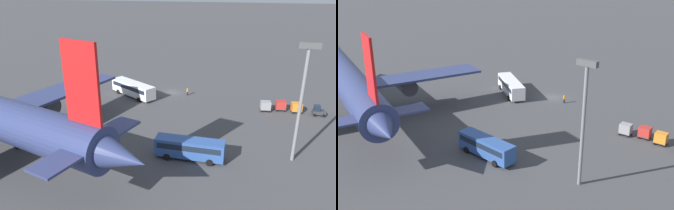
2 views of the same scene
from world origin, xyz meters
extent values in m
plane|color=#424244|center=(0.00, 0.00, 0.00)|extent=(600.00, 600.00, 0.00)
cylinder|color=navy|center=(21.91, 34.31, 7.41)|extent=(47.12, 20.27, 5.70)
cone|color=navy|center=(-2.39, 42.26, 7.41)|extent=(8.64, 7.18, 5.13)
cube|color=navy|center=(15.34, 21.91, 6.70)|extent=(12.73, 22.79, 0.44)
cube|color=red|center=(1.50, 40.99, 14.83)|extent=(4.65, 1.83, 9.12)
cube|color=navy|center=(1.05, 41.14, 7.98)|extent=(7.79, 15.13, 0.28)
cylinder|color=#38383D|center=(17.73, 24.59, 4.91)|extent=(6.42, 4.76, 3.14)
cylinder|color=#38383D|center=(18.49, 31.53, 2.28)|extent=(0.50, 0.50, 4.56)
cylinder|color=black|center=(18.49, 31.53, 0.45)|extent=(1.01, 0.76, 0.90)
cube|color=white|center=(8.15, 4.26, 1.83)|extent=(11.66, 9.08, 2.76)
cube|color=#192333|center=(8.15, 4.26, 2.31)|extent=(10.88, 8.58, 0.88)
cylinder|color=black|center=(12.10, 3.45, 0.50)|extent=(1.00, 0.80, 1.00)
cylinder|color=black|center=(10.44, 0.94, 0.50)|extent=(1.00, 0.80, 1.00)
cylinder|color=black|center=(5.86, 7.58, 0.50)|extent=(1.00, 0.80, 1.00)
cylinder|color=black|center=(4.20, 5.07, 0.50)|extent=(1.00, 0.80, 1.00)
cube|color=#2D5199|center=(-8.41, 28.76, 1.79)|extent=(10.31, 3.00, 2.67)
cube|color=#192333|center=(-8.41, 28.76, 2.26)|extent=(9.49, 3.01, 0.86)
cylinder|color=black|center=(-5.19, 29.95, 0.50)|extent=(1.01, 0.34, 1.00)
cylinder|color=black|center=(-5.31, 27.29, 0.50)|extent=(1.01, 0.34, 1.00)
cylinder|color=black|center=(-11.51, 30.24, 0.50)|extent=(1.01, 0.34, 1.00)
cylinder|color=black|center=(-11.63, 27.57, 0.50)|extent=(1.01, 0.34, 1.00)
cylinder|color=#1E1E2D|center=(-3.73, 1.18, 0.42)|extent=(0.32, 0.32, 0.85)
cylinder|color=orange|center=(-3.73, 1.18, 1.18)|extent=(0.38, 0.38, 0.65)
sphere|color=tan|center=(-3.73, 1.18, 1.62)|extent=(0.24, 0.24, 0.24)
cube|color=#38383D|center=(-26.53, 6.76, 0.41)|extent=(2.15, 1.87, 0.10)
cube|color=orange|center=(-26.53, 6.76, 1.26)|extent=(2.05, 1.78, 1.60)
cylinder|color=black|center=(-25.83, 7.47, 0.18)|extent=(0.37, 0.15, 0.36)
cylinder|color=black|center=(-25.71, 6.20, 0.18)|extent=(0.37, 0.15, 0.36)
cylinder|color=black|center=(-27.35, 7.32, 0.18)|extent=(0.37, 0.15, 0.36)
cylinder|color=black|center=(-27.22, 6.05, 0.18)|extent=(0.37, 0.15, 0.36)
cube|color=#38383D|center=(-23.53, 6.28, 0.41)|extent=(2.15, 1.87, 0.10)
cube|color=#B72D28|center=(-23.53, 6.28, 1.26)|extent=(2.05, 1.78, 1.60)
cylinder|color=black|center=(-22.84, 6.99, 0.18)|extent=(0.37, 0.15, 0.36)
cylinder|color=black|center=(-22.71, 5.72, 0.18)|extent=(0.37, 0.15, 0.36)
cylinder|color=black|center=(-24.35, 6.84, 0.18)|extent=(0.37, 0.15, 0.36)
cylinder|color=black|center=(-24.23, 5.57, 0.18)|extent=(0.37, 0.15, 0.36)
cube|color=#38383D|center=(-20.54, 7.23, 0.41)|extent=(2.15, 1.87, 0.10)
cube|color=gray|center=(-20.54, 7.23, 1.26)|extent=(2.05, 1.78, 1.60)
cylinder|color=black|center=(-19.85, 7.95, 0.18)|extent=(0.37, 0.15, 0.36)
cylinder|color=black|center=(-19.72, 6.67, 0.18)|extent=(0.37, 0.15, 0.36)
cylinder|color=black|center=(-21.36, 7.80, 0.18)|extent=(0.37, 0.15, 0.36)
cylinder|color=black|center=(-21.23, 6.52, 0.18)|extent=(0.37, 0.15, 0.36)
cylinder|color=slate|center=(-23.31, 25.98, 8.30)|extent=(0.50, 0.50, 16.59)
cube|color=#4C4C4C|center=(-23.31, 25.98, 16.99)|extent=(2.80, 0.70, 0.80)
camera|label=1|loc=(-14.24, 71.02, 25.23)|focal=35.00mm
camera|label=2|loc=(-49.20, 69.62, 30.39)|focal=45.00mm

